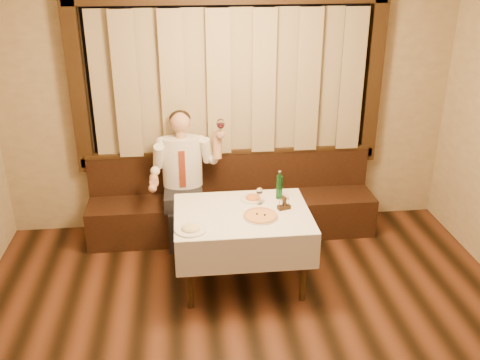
{
  "coord_description": "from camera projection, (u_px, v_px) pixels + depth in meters",
  "views": [
    {
      "loc": [
        -0.51,
        -2.72,
        3.03
      ],
      "look_at": [
        0.0,
        1.9,
        1.0
      ],
      "focal_mm": 40.0,
      "sensor_mm": 36.0,
      "label": 1
    }
  ],
  "objects": [
    {
      "name": "room",
      "position": [
        253.0,
        168.0,
        4.03
      ],
      "size": [
        5.01,
        6.01,
        2.81
      ],
      "color": "black",
      "rests_on": "ground"
    },
    {
      "name": "banquette",
      "position": [
        232.0,
        207.0,
        6.1
      ],
      "size": [
        3.2,
        0.61,
        0.94
      ],
      "color": "black",
      "rests_on": "ground"
    },
    {
      "name": "dining_table",
      "position": [
        242.0,
        222.0,
        5.03
      ],
      "size": [
        1.27,
        0.97,
        0.76
      ],
      "color": "black",
      "rests_on": "ground"
    },
    {
      "name": "pizza",
      "position": [
        260.0,
        216.0,
        4.9
      ],
      "size": [
        0.33,
        0.33,
        0.04
      ],
      "rotation": [
        0.0,
        0.0,
        -0.4
      ],
      "color": "white",
      "rests_on": "dining_table"
    },
    {
      "name": "pasta_red",
      "position": [
        253.0,
        196.0,
        5.24
      ],
      "size": [
        0.24,
        0.24,
        0.08
      ],
      "rotation": [
        0.0,
        0.0,
        -0.33
      ],
      "color": "white",
      "rests_on": "dining_table"
    },
    {
      "name": "pasta_cream",
      "position": [
        191.0,
        227.0,
        4.66
      ],
      "size": [
        0.28,
        0.28,
        0.1
      ],
      "rotation": [
        0.0,
        0.0,
        -0.28
      ],
      "color": "white",
      "rests_on": "dining_table"
    },
    {
      "name": "green_bottle",
      "position": [
        279.0,
        187.0,
        5.22
      ],
      "size": [
        0.06,
        0.06,
        0.29
      ],
      "rotation": [
        0.0,
        0.0,
        -0.15
      ],
      "color": "#125621",
      "rests_on": "dining_table"
    },
    {
      "name": "table_wine_glass",
      "position": [
        259.0,
        192.0,
        5.11
      ],
      "size": [
        0.06,
        0.06,
        0.17
      ],
      "rotation": [
        0.0,
        0.0,
        0.39
      ],
      "color": "white",
      "rests_on": "dining_table"
    },
    {
      "name": "cruet_caddy",
      "position": [
        284.0,
        205.0,
        5.04
      ],
      "size": [
        0.13,
        0.09,
        0.13
      ],
      "rotation": [
        0.0,
        0.0,
        0.29
      ],
      "color": "black",
      "rests_on": "dining_table"
    },
    {
      "name": "seated_man",
      "position": [
        183.0,
        169.0,
        5.75
      ],
      "size": [
        0.81,
        0.61,
        1.46
      ],
      "color": "black",
      "rests_on": "ground"
    }
  ]
}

